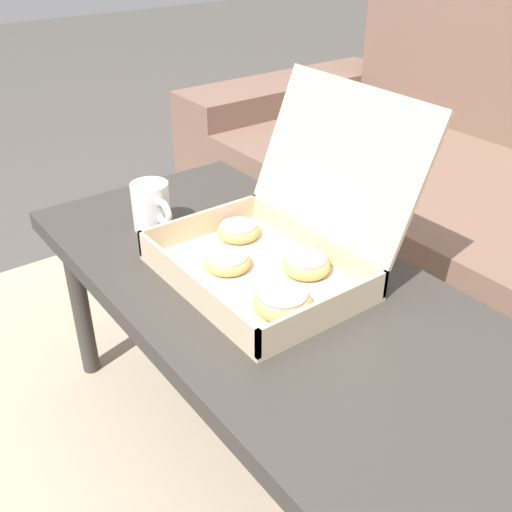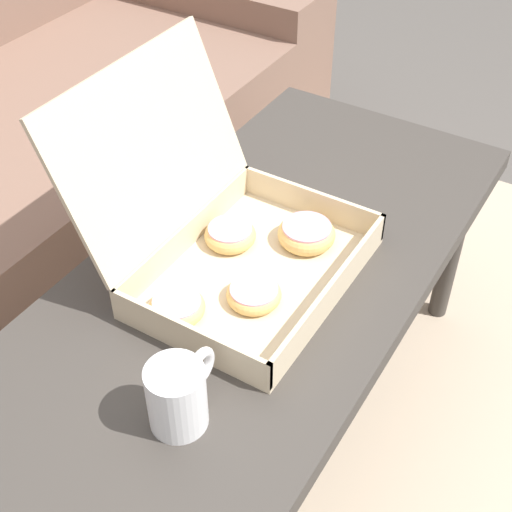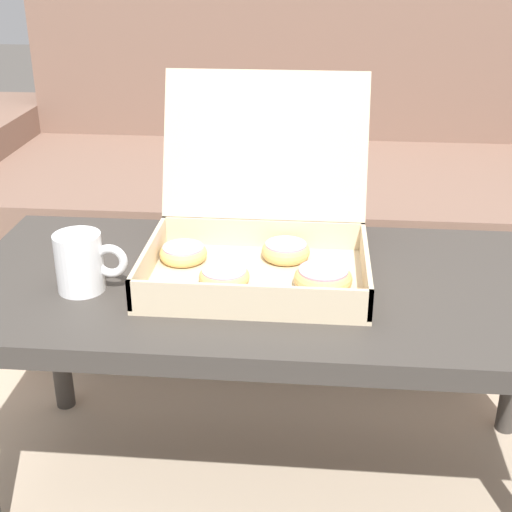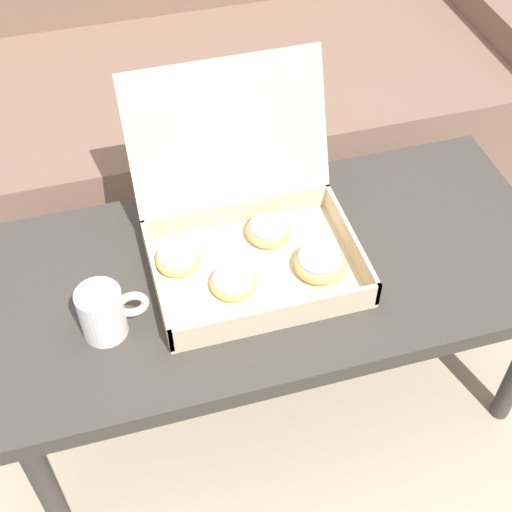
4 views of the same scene
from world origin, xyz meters
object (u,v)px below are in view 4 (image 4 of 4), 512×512
(pastry_box, at_px, (251,232))
(coffee_mug, at_px, (104,312))
(coffee_table, at_px, (272,281))
(couch, at_px, (185,86))

(pastry_box, bearing_deg, coffee_mug, -159.50)
(coffee_table, xyz_separation_m, coffee_mug, (-0.33, -0.07, 0.10))
(pastry_box, distance_m, coffee_mug, 0.32)
(couch, distance_m, coffee_mug, 1.05)
(pastry_box, xyz_separation_m, coffee_mug, (-0.30, -0.11, -0.01))
(pastry_box, height_order, coffee_mug, pastry_box)
(coffee_table, bearing_deg, couch, 90.00)
(coffee_table, relative_size, coffee_mug, 9.06)
(coffee_table, distance_m, coffee_mug, 0.36)
(couch, height_order, coffee_mug, couch)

